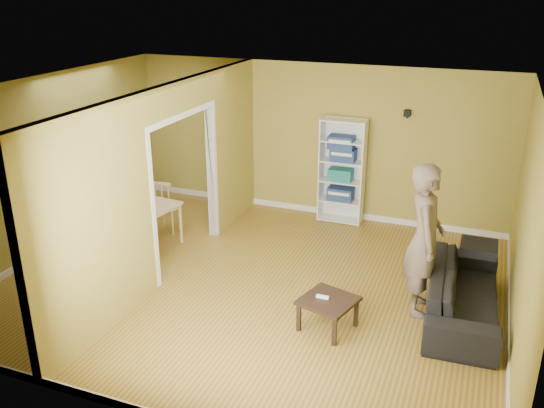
# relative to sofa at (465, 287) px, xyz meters

# --- Properties ---
(room_shell) EXTENTS (6.50, 6.50, 6.50)m
(room_shell) POSITION_rel_sofa_xyz_m (-2.70, -0.16, 0.90)
(room_shell) COLOR #A67C2A
(room_shell) RESTS_ON ground
(partition) EXTENTS (0.22, 5.50, 2.60)m
(partition) POSITION_rel_sofa_xyz_m (-3.90, -0.16, 0.90)
(partition) COLOR olive
(partition) RESTS_ON ground
(wall_speaker) EXTENTS (0.10, 0.10, 0.10)m
(wall_speaker) POSITION_rel_sofa_xyz_m (-1.20, 2.53, 1.50)
(wall_speaker) COLOR black
(wall_speaker) RESTS_ON room_shell
(sofa) EXTENTS (2.12, 0.99, 0.79)m
(sofa) POSITION_rel_sofa_xyz_m (0.00, 0.00, 0.00)
(sofa) COLOR black
(sofa) RESTS_ON ground
(person) EXTENTS (0.90, 0.76, 2.23)m
(person) POSITION_rel_sofa_xyz_m (-0.52, -0.04, 0.72)
(person) COLOR slate
(person) RESTS_ON ground
(bookshelf) EXTENTS (0.74, 0.32, 1.76)m
(bookshelf) POSITION_rel_sofa_xyz_m (-2.16, 2.43, 0.48)
(bookshelf) COLOR white
(bookshelf) RESTS_ON ground
(paper_box_navy_a) EXTENTS (0.42, 0.27, 0.22)m
(paper_box_navy_a) POSITION_rel_sofa_xyz_m (-2.17, 2.39, 0.08)
(paper_box_navy_a) COLOR #1E1A4B
(paper_box_navy_a) RESTS_ON bookshelf
(paper_box_teal) EXTENTS (0.39, 0.26, 0.20)m
(paper_box_teal) POSITION_rel_sofa_xyz_m (-2.19, 2.39, 0.42)
(paper_box_teal) COLOR #0F5D54
(paper_box_teal) RESTS_ON bookshelf
(paper_box_navy_b) EXTENTS (0.40, 0.26, 0.21)m
(paper_box_navy_b) POSITION_rel_sofa_xyz_m (-2.15, 2.39, 0.77)
(paper_box_navy_b) COLOR #1D2B48
(paper_box_navy_b) RESTS_ON bookshelf
(paper_box_navy_c) EXTENTS (0.42, 0.27, 0.21)m
(paper_box_navy_c) POSITION_rel_sofa_xyz_m (-2.20, 2.39, 0.98)
(paper_box_navy_c) COLOR navy
(paper_box_navy_c) RESTS_ON bookshelf
(coffee_table) EXTENTS (0.58, 0.58, 0.39)m
(coffee_table) POSITION_rel_sofa_xyz_m (-1.45, -0.86, -0.07)
(coffee_table) COLOR black
(coffee_table) RESTS_ON ground
(game_controller) EXTENTS (0.15, 0.04, 0.03)m
(game_controller) POSITION_rel_sofa_xyz_m (-1.52, -0.86, 0.01)
(game_controller) COLOR white
(game_controller) RESTS_ON coffee_table
(dining_table) EXTENTS (1.08, 0.72, 0.68)m
(dining_table) POSITION_rel_sofa_xyz_m (-4.78, 0.37, 0.20)
(dining_table) COLOR tan
(dining_table) RESTS_ON ground
(chair_left) EXTENTS (0.52, 0.52, 0.89)m
(chair_left) POSITION_rel_sofa_xyz_m (-5.53, 0.33, 0.05)
(chair_left) COLOR tan
(chair_left) RESTS_ON ground
(chair_near) EXTENTS (0.52, 0.52, 0.87)m
(chair_near) POSITION_rel_sofa_xyz_m (-4.80, -0.30, 0.04)
(chair_near) COLOR #DAB88B
(chair_near) RESTS_ON ground
(chair_far) EXTENTS (0.46, 0.46, 0.89)m
(chair_far) POSITION_rel_sofa_xyz_m (-4.68, 0.95, 0.05)
(chair_far) COLOR tan
(chair_far) RESTS_ON ground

